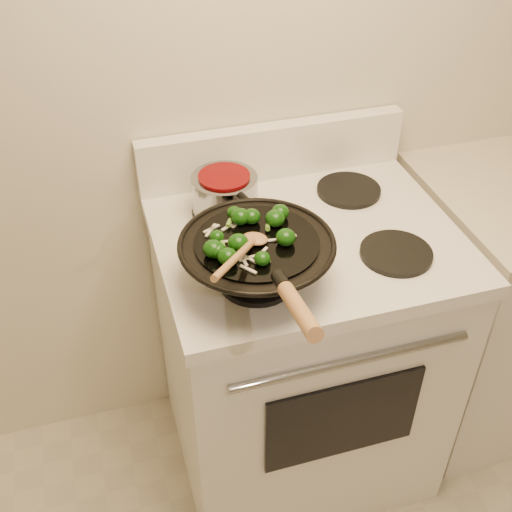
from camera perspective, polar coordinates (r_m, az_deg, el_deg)
name	(u,v)px	position (r m, az deg, el deg)	size (l,w,h in m)	color
stove	(299,351)	(1.97, 3.86, -8.45)	(0.78, 0.67, 1.08)	white
wok	(257,259)	(1.46, 0.12, -0.26)	(0.36, 0.60, 0.23)	black
stirfry	(245,234)	(1.43, -0.97, 1.93)	(0.23, 0.23, 0.04)	#0F3B09
wooden_spoon	(244,249)	(1.36, -1.05, 0.60)	(0.18, 0.24, 0.10)	#A67241
saucepan	(225,193)	(1.70, -2.78, 5.64)	(0.18, 0.28, 0.10)	gray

